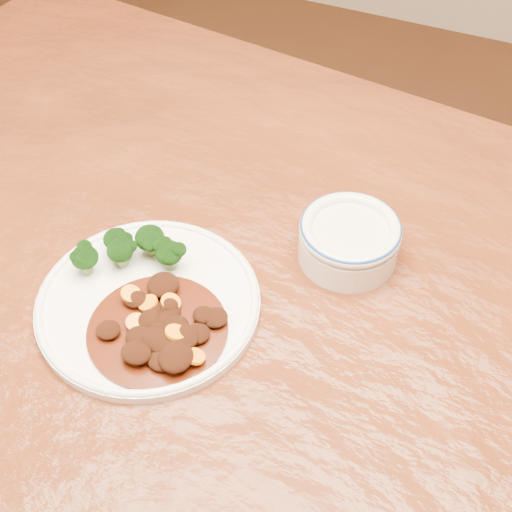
% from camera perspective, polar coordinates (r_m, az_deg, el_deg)
% --- Properties ---
extents(dining_table, '(1.60, 1.08, 0.75)m').
position_cam_1_polar(dining_table, '(0.92, 0.90, -5.39)').
color(dining_table, '#5F2810').
rests_on(dining_table, ground).
extents(dinner_plate, '(0.26, 0.26, 0.02)m').
position_cam_1_polar(dinner_plate, '(0.84, -8.62, -3.68)').
color(dinner_plate, white).
rests_on(dinner_plate, dining_table).
extents(broccoli_florets, '(0.12, 0.09, 0.04)m').
position_cam_1_polar(broccoli_florets, '(0.86, -10.02, 0.66)').
color(broccoli_florets, olive).
rests_on(broccoli_florets, dinner_plate).
extents(mince_stew, '(0.16, 0.16, 0.03)m').
position_cam_1_polar(mince_stew, '(0.79, -7.49, -5.85)').
color(mince_stew, '#431407').
rests_on(mince_stew, dinner_plate).
extents(dip_bowl, '(0.12, 0.12, 0.06)m').
position_cam_1_polar(dip_bowl, '(0.87, 7.46, 1.38)').
color(dip_bowl, beige).
rests_on(dip_bowl, dining_table).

